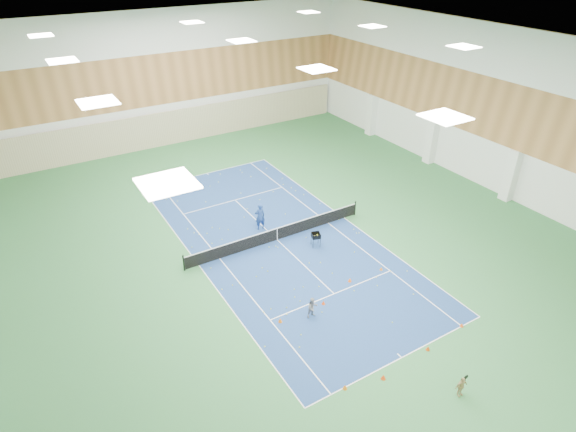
{
  "coord_description": "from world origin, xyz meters",
  "views": [
    {
      "loc": [
        -13.03,
        -23.04,
        17.44
      ],
      "look_at": [
        0.47,
        -0.6,
        2.0
      ],
      "focal_mm": 30.0,
      "sensor_mm": 36.0,
      "label": 1
    }
  ],
  "objects_px": {
    "child_apron": "(461,386)",
    "coach": "(260,216)",
    "child_court": "(313,307)",
    "ball_cart": "(316,240)",
    "tennis_net": "(277,233)"
  },
  "relations": [
    {
      "from": "tennis_net",
      "to": "coach",
      "type": "distance_m",
      "value": 1.89
    },
    {
      "from": "tennis_net",
      "to": "ball_cart",
      "type": "xyz_separation_m",
      "value": [
        1.78,
        -1.87,
        -0.06
      ]
    },
    {
      "from": "tennis_net",
      "to": "ball_cart",
      "type": "relative_size",
      "value": 13.18
    },
    {
      "from": "child_court",
      "to": "child_apron",
      "type": "distance_m",
      "value": 7.97
    },
    {
      "from": "coach",
      "to": "child_court",
      "type": "relative_size",
      "value": 1.63
    },
    {
      "from": "tennis_net",
      "to": "child_court",
      "type": "bearing_deg",
      "value": -105.73
    },
    {
      "from": "coach",
      "to": "child_apron",
      "type": "bearing_deg",
      "value": 100.0
    },
    {
      "from": "child_apron",
      "to": "coach",
      "type": "bearing_deg",
      "value": 100.77
    },
    {
      "from": "coach",
      "to": "child_apron",
      "type": "relative_size",
      "value": 1.86
    },
    {
      "from": "child_court",
      "to": "child_apron",
      "type": "xyz_separation_m",
      "value": [
        2.74,
        -7.49,
        -0.07
      ]
    },
    {
      "from": "child_court",
      "to": "ball_cart",
      "type": "relative_size",
      "value": 1.24
    },
    {
      "from": "ball_cart",
      "to": "child_apron",
      "type": "bearing_deg",
      "value": -76.6
    },
    {
      "from": "coach",
      "to": "ball_cart",
      "type": "distance_m",
      "value": 4.26
    },
    {
      "from": "tennis_net",
      "to": "child_court",
      "type": "height_order",
      "value": "child_court"
    },
    {
      "from": "coach",
      "to": "ball_cart",
      "type": "relative_size",
      "value": 2.02
    }
  ]
}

